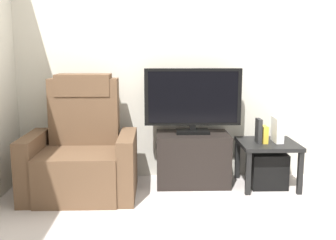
{
  "coord_description": "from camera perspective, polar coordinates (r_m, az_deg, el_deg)",
  "views": [
    {
      "loc": [
        -0.45,
        -2.85,
        1.3
      ],
      "look_at": [
        -0.35,
        0.5,
        0.7
      ],
      "focal_mm": 41.88,
      "sensor_mm": 36.0,
      "label": 1
    }
  ],
  "objects": [
    {
      "name": "book_leftmost",
      "position": [
        3.8,
        13.05,
        -1.54
      ],
      "size": [
        0.04,
        0.13,
        0.23
      ],
      "primitive_type": "cube",
      "color": "#262626",
      "rests_on": "side_table"
    },
    {
      "name": "ground_plane",
      "position": [
        3.17,
        6.88,
        -14.16
      ],
      "size": [
        6.4,
        6.4,
        0.0
      ],
      "primitive_type": "plane",
      "color": "#BCB2AD"
    },
    {
      "name": "wall_back",
      "position": [
        4.01,
        4.85,
        10.1
      ],
      "size": [
        6.4,
        0.06,
        2.6
      ],
      "primitive_type": "cube",
      "color": "beige",
      "rests_on": "ground"
    },
    {
      "name": "recliner_armchair",
      "position": [
        3.67,
        -12.42,
        -4.75
      ],
      "size": [
        0.98,
        0.78,
        1.08
      ],
      "rotation": [
        0.0,
        0.0,
        0.01
      ],
      "color": "brown",
      "rests_on": "ground"
    },
    {
      "name": "subwoofer_box",
      "position": [
        3.93,
        14.18,
        -6.9
      ],
      "size": [
        0.34,
        0.34,
        0.34
      ],
      "primitive_type": "cube",
      "color": "black",
      "rests_on": "ground"
    },
    {
      "name": "side_table",
      "position": [
        3.88,
        14.3,
        -4.1
      ],
      "size": [
        0.54,
        0.54,
        0.43
      ],
      "color": "black",
      "rests_on": "ground"
    },
    {
      "name": "television",
      "position": [
        3.76,
        3.64,
        3.02
      ],
      "size": [
        0.93,
        0.2,
        0.63
      ],
      "color": "black",
      "rests_on": "tv_stand"
    },
    {
      "name": "game_console",
      "position": [
        3.88,
        15.66,
        -1.36
      ],
      "size": [
        0.07,
        0.2,
        0.24
      ],
      "primitive_type": "cube",
      "color": "white",
      "rests_on": "side_table"
    },
    {
      "name": "tv_stand",
      "position": [
        3.86,
        3.57,
        -5.61
      ],
      "size": [
        0.7,
        0.45,
        0.5
      ],
      "color": "black",
      "rests_on": "ground"
    },
    {
      "name": "book_middle",
      "position": [
        3.82,
        13.83,
        -2.03
      ],
      "size": [
        0.05,
        0.13,
        0.16
      ],
      "primitive_type": "cube",
      "color": "gold",
      "rests_on": "side_table"
    }
  ]
}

